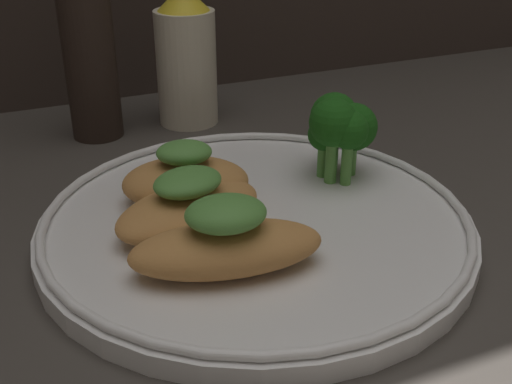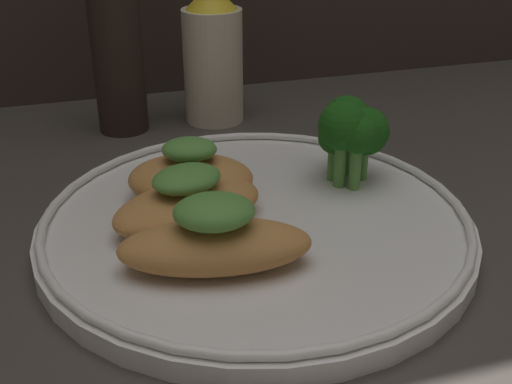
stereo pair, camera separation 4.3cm
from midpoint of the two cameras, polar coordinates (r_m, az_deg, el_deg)
name	(u,v)px [view 2 (the right image)]	position (r cm, az deg, el deg)	size (l,w,h in cm)	color
ground_plane	(256,242)	(44.65, 2.75, -4.53)	(180.00, 180.00, 1.00)	#3D3833
plate	(256,223)	(43.88, 2.79, -2.87)	(29.50, 29.50, 2.00)	white
grilled_meat_front	(215,241)	(37.56, -0.42, -4.45)	(12.24, 6.96, 4.71)	#BC7F42
grilled_meat_middle	(188,203)	(42.26, -3.21, -1.05)	(11.72, 8.69, 4.11)	#BC7F42
grilled_meat_back	(191,176)	(45.53, -3.17, 1.35)	(10.32, 8.57, 4.58)	#BC7F42
broccoli_bunch	(351,130)	(48.06, 10.95, 5.40)	(5.74, 6.05, 6.58)	#569942
sauce_bottle	(213,57)	(62.97, -1.87, 11.87)	(5.75, 5.75, 13.31)	beige
pepper_grinder	(116,41)	(60.75, -10.33, 13.06)	(4.69, 4.69, 18.82)	black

